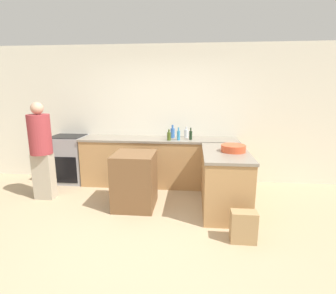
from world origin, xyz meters
TOP-DOWN VIEW (x-y plane):
  - ground_plane at (0.00, 0.00)m, footprint 14.00×14.00m
  - wall_back at (0.00, 2.11)m, footprint 8.00×0.06m
  - counter_back at (0.00, 1.77)m, footprint 3.00×0.65m
  - counter_peninsula at (1.16, 0.81)m, footprint 0.69×1.34m
  - range_oven at (-1.84, 1.78)m, footprint 0.67×0.60m
  - island_table at (-0.25, 0.74)m, footprint 0.64×0.66m
  - mixing_bowl at (1.26, 0.80)m, footprint 0.37×0.37m
  - vinegar_bottle_clear at (0.52, 1.92)m, footprint 0.08×0.08m
  - dish_soap_bottle at (0.39, 1.63)m, footprint 0.06×0.06m
  - wine_bottle_dark at (0.61, 1.69)m, footprint 0.06×0.06m
  - water_bottle_blue at (0.26, 1.86)m, footprint 0.08×0.08m
  - olive_oil_bottle at (0.21, 1.60)m, footprint 0.07×0.07m
  - person_by_range at (-1.87, 0.91)m, footprint 0.36×0.36m
  - paper_bag at (1.30, -0.13)m, footprint 0.31×0.17m

SIDE VIEW (x-z plane):
  - ground_plane at x=0.00m, z-range 0.00..0.00m
  - paper_bag at x=1.30m, z-range 0.00..0.40m
  - island_table at x=-0.25m, z-range 0.00..0.88m
  - counter_back at x=0.00m, z-range 0.00..0.93m
  - counter_peninsula at x=1.16m, z-range 0.00..0.93m
  - range_oven at x=-1.84m, z-range 0.00..0.94m
  - person_by_range at x=-1.87m, z-range 0.06..1.72m
  - mixing_bowl at x=1.26m, z-range 0.93..1.03m
  - olive_oil_bottle at x=0.21m, z-range 0.91..1.11m
  - vinegar_bottle_clear at x=0.52m, z-range 0.91..1.12m
  - wine_bottle_dark at x=0.61m, z-range 0.91..1.13m
  - dish_soap_bottle at x=0.39m, z-range 0.90..1.14m
  - water_bottle_blue at x=0.26m, z-range 0.90..1.15m
  - wall_back at x=0.00m, z-range 0.00..2.70m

